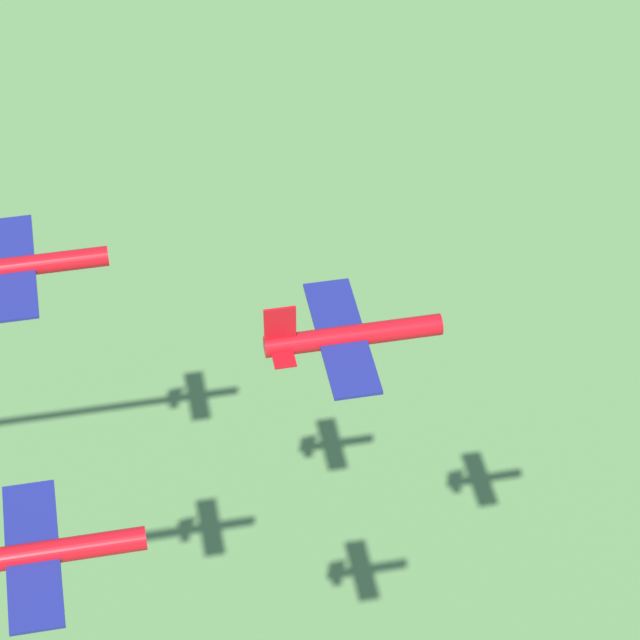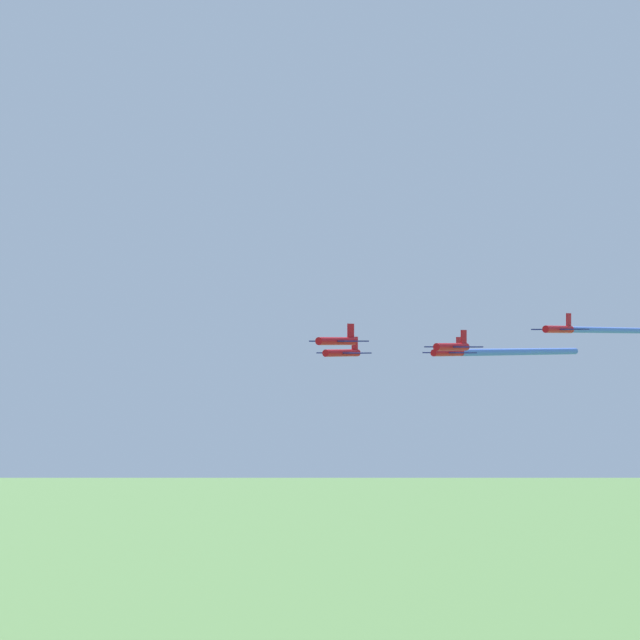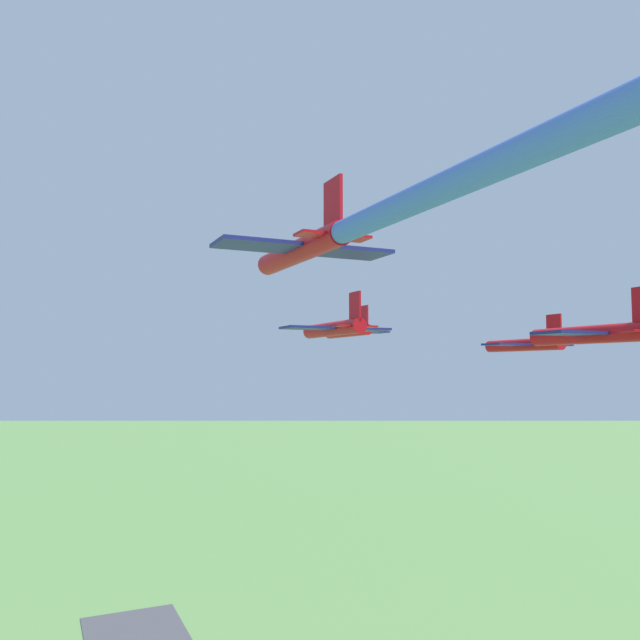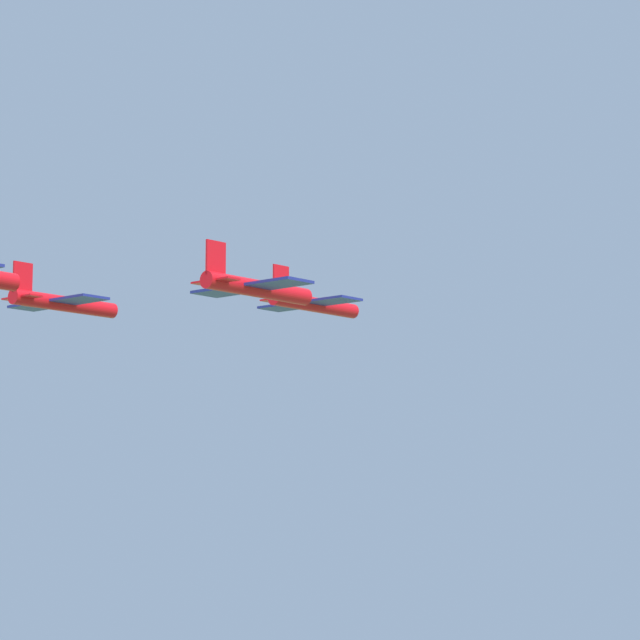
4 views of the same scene
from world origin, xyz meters
name	(u,v)px [view 1 (image 1 of 4)]	position (x,y,z in m)	size (l,w,h in m)	color
jet_0	(346,336)	(-54.37, -12.86, 90.31)	(9.23, 9.56, 3.20)	#B20C14
jet_1	(17,266)	(-60.52, -31.54, 89.43)	(9.23, 9.56, 3.20)	#B20C14
jet_2	(38,553)	(-41.03, -27.31, 88.42)	(9.23, 9.56, 3.20)	#B20C14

